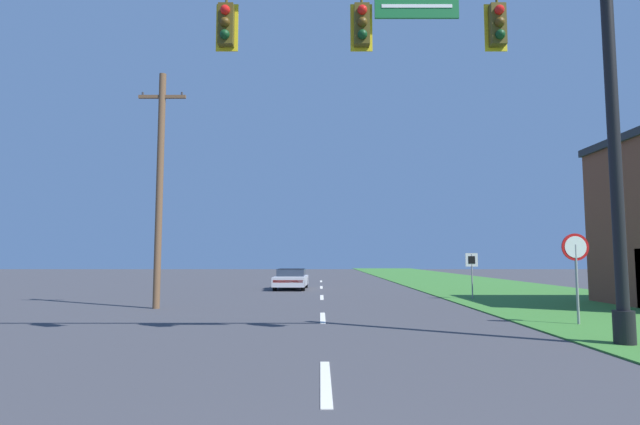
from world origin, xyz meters
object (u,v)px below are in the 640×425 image
at_px(stop_sign, 574,258).
at_px(utility_pole_near, 158,185).
at_px(car_ahead, 290,279).
at_px(signal_mast, 495,93).
at_px(route_sign_post, 470,265).

height_order(stop_sign, utility_pole_near, utility_pole_near).
distance_m(stop_sign, utility_pole_near, 14.25).
bearing_deg(car_ahead, signal_mast, -73.58).
distance_m(route_sign_post, utility_pole_near, 13.83).
bearing_deg(stop_sign, signal_mast, -135.22).
bearing_deg(signal_mast, stop_sign, 44.78).
relative_size(route_sign_post, utility_pole_near, 0.23).
relative_size(signal_mast, car_ahead, 2.26).
height_order(car_ahead, stop_sign, stop_sign).
distance_m(car_ahead, utility_pole_near, 12.81).
bearing_deg(stop_sign, route_sign_post, 92.06).
bearing_deg(stop_sign, utility_pole_near, 160.70).
bearing_deg(car_ahead, stop_sign, -60.99).
xyz_separation_m(stop_sign, route_sign_post, (-0.31, 8.60, -0.34)).
xyz_separation_m(signal_mast, stop_sign, (3.22, 3.19, -3.65)).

